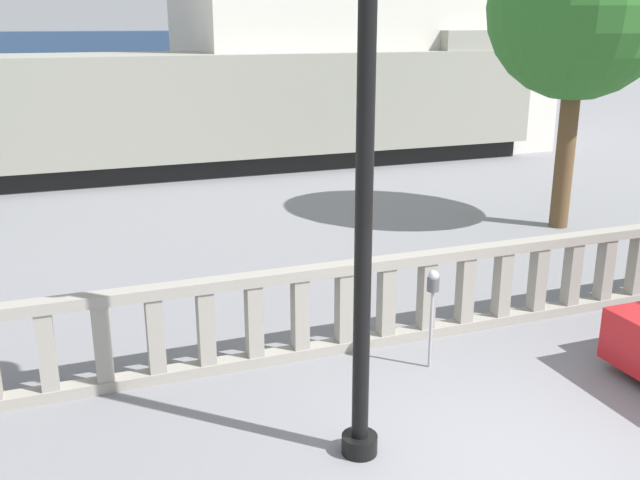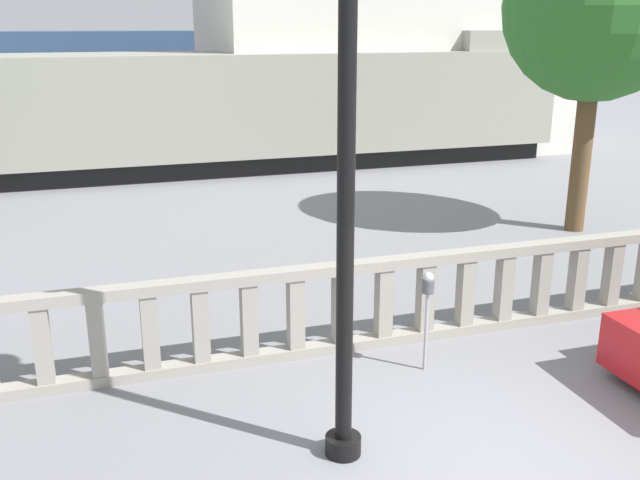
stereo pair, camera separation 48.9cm
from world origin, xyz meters
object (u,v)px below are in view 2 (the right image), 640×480
lamppost (347,126)px  parking_meter (428,293)px  train_near (163,112)px  train_far (42,72)px  tree_right (598,9)px

lamppost → parking_meter: (1.61, 1.43, -2.33)m
train_near → lamppost: bearing=-89.4°
parking_meter → train_far: train_far is taller
parking_meter → lamppost: bearing=-138.3°
lamppost → train_near: 15.03m
train_near → train_far: bearing=104.2°
train_near → tree_right: (7.62, -8.69, 2.71)m
train_far → tree_right: (11.59, -24.41, 2.50)m
parking_meter → train_near: (-1.77, 13.52, 0.75)m
train_near → train_far: train_far is taller
train_far → tree_right: size_ratio=4.58×
parking_meter → train_near: train_near is taller
train_near → train_far: size_ratio=0.83×
lamppost → tree_right: (7.46, 6.26, 1.13)m
parking_meter → train_near: size_ratio=0.05×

